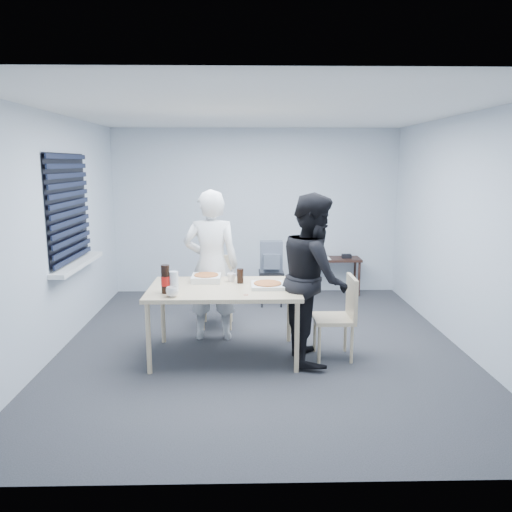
{
  "coord_description": "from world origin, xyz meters",
  "views": [
    {
      "loc": [
        -0.18,
        -5.43,
        2.07
      ],
      "look_at": [
        -0.05,
        0.1,
        1.03
      ],
      "focal_mm": 35.0,
      "sensor_mm": 36.0,
      "label": 1
    }
  ],
  "objects_px": {
    "chair_right": "(342,311)",
    "stool": "(271,279)",
    "backpack": "(271,257)",
    "soda_bottle": "(165,280)",
    "person_white": "(211,265)",
    "person_black": "(314,278)",
    "dining_table": "(224,292)",
    "mug_a": "(172,292)",
    "side_table": "(332,263)",
    "chair_far": "(218,285)",
    "mug_b": "(231,277)"
  },
  "relations": [
    {
      "from": "person_black",
      "to": "stool",
      "type": "relative_size",
      "value": 3.54
    },
    {
      "from": "person_white",
      "to": "stool",
      "type": "relative_size",
      "value": 3.54
    },
    {
      "from": "person_white",
      "to": "backpack",
      "type": "height_order",
      "value": "person_white"
    },
    {
      "from": "dining_table",
      "to": "person_white",
      "type": "distance_m",
      "value": 0.64
    },
    {
      "from": "chair_far",
      "to": "person_black",
      "type": "distance_m",
      "value": 1.64
    },
    {
      "from": "mug_b",
      "to": "chair_far",
      "type": "bearing_deg",
      "value": 103.31
    },
    {
      "from": "dining_table",
      "to": "stool",
      "type": "relative_size",
      "value": 3.16
    },
    {
      "from": "mug_a",
      "to": "soda_bottle",
      "type": "height_order",
      "value": "soda_bottle"
    },
    {
      "from": "chair_right",
      "to": "person_black",
      "type": "relative_size",
      "value": 0.5
    },
    {
      "from": "stool",
      "to": "mug_b",
      "type": "height_order",
      "value": "mug_b"
    },
    {
      "from": "person_black",
      "to": "mug_b",
      "type": "relative_size",
      "value": 17.7
    },
    {
      "from": "chair_right",
      "to": "backpack",
      "type": "xyz_separation_m",
      "value": [
        -0.64,
        2.02,
        0.21
      ]
    },
    {
      "from": "stool",
      "to": "mug_a",
      "type": "xyz_separation_m",
      "value": [
        -1.1,
        -2.35,
        0.43
      ]
    },
    {
      "from": "person_black",
      "to": "side_table",
      "type": "xyz_separation_m",
      "value": [
        0.67,
        2.66,
        -0.38
      ]
    },
    {
      "from": "stool",
      "to": "soda_bottle",
      "type": "distance_m",
      "value": 2.56
    },
    {
      "from": "chair_far",
      "to": "stool",
      "type": "height_order",
      "value": "chair_far"
    },
    {
      "from": "chair_right",
      "to": "person_black",
      "type": "height_order",
      "value": "person_black"
    },
    {
      "from": "person_white",
      "to": "person_black",
      "type": "bearing_deg",
      "value": 148.9
    },
    {
      "from": "person_white",
      "to": "mug_b",
      "type": "height_order",
      "value": "person_white"
    },
    {
      "from": "dining_table",
      "to": "chair_right",
      "type": "height_order",
      "value": "chair_right"
    },
    {
      "from": "mug_a",
      "to": "soda_bottle",
      "type": "relative_size",
      "value": 0.43
    },
    {
      "from": "person_white",
      "to": "mug_b",
      "type": "bearing_deg",
      "value": 125.34
    },
    {
      "from": "chair_right",
      "to": "stool",
      "type": "height_order",
      "value": "chair_right"
    },
    {
      "from": "person_black",
      "to": "backpack",
      "type": "height_order",
      "value": "person_black"
    },
    {
      "from": "mug_b",
      "to": "soda_bottle",
      "type": "xyz_separation_m",
      "value": [
        -0.65,
        -0.48,
        0.09
      ]
    },
    {
      "from": "dining_table",
      "to": "backpack",
      "type": "bearing_deg",
      "value": 72.87
    },
    {
      "from": "chair_far",
      "to": "dining_table",
      "type": "bearing_deg",
      "value": -83.14
    },
    {
      "from": "mug_a",
      "to": "person_black",
      "type": "bearing_deg",
      "value": 11.74
    },
    {
      "from": "person_black",
      "to": "chair_far",
      "type": "bearing_deg",
      "value": 41.98
    },
    {
      "from": "chair_right",
      "to": "soda_bottle",
      "type": "bearing_deg",
      "value": -174.43
    },
    {
      "from": "chair_right",
      "to": "mug_b",
      "type": "relative_size",
      "value": 8.9
    },
    {
      "from": "side_table",
      "to": "backpack",
      "type": "relative_size",
      "value": 1.94
    },
    {
      "from": "side_table",
      "to": "backpack",
      "type": "distance_m",
      "value": 1.2
    },
    {
      "from": "person_black",
      "to": "side_table",
      "type": "relative_size",
      "value": 2.02
    },
    {
      "from": "person_white",
      "to": "stool",
      "type": "distance_m",
      "value": 1.66
    },
    {
      "from": "chair_right",
      "to": "person_white",
      "type": "distance_m",
      "value": 1.6
    },
    {
      "from": "person_white",
      "to": "mug_a",
      "type": "xyz_separation_m",
      "value": [
        -0.32,
        -0.97,
        -0.07
      ]
    },
    {
      "from": "chair_far",
      "to": "soda_bottle",
      "type": "xyz_separation_m",
      "value": [
        -0.45,
        -1.35,
        0.4
      ]
    },
    {
      "from": "side_table",
      "to": "mug_a",
      "type": "bearing_deg",
      "value": -125.41
    },
    {
      "from": "person_black",
      "to": "soda_bottle",
      "type": "height_order",
      "value": "person_black"
    },
    {
      "from": "dining_table",
      "to": "soda_bottle",
      "type": "relative_size",
      "value": 5.48
    },
    {
      "from": "person_black",
      "to": "dining_table",
      "type": "bearing_deg",
      "value": 85.15
    },
    {
      "from": "chair_far",
      "to": "person_white",
      "type": "height_order",
      "value": "person_white"
    },
    {
      "from": "backpack",
      "to": "soda_bottle",
      "type": "relative_size",
      "value": 1.56
    },
    {
      "from": "chair_right",
      "to": "stool",
      "type": "bearing_deg",
      "value": 107.5
    },
    {
      "from": "mug_b",
      "to": "side_table",
      "type": "bearing_deg",
      "value": 56.61
    },
    {
      "from": "chair_far",
      "to": "person_black",
      "type": "bearing_deg",
      "value": -48.02
    },
    {
      "from": "side_table",
      "to": "mug_b",
      "type": "xyz_separation_m",
      "value": [
        -1.54,
        -2.33,
        0.31
      ]
    },
    {
      "from": "person_white",
      "to": "soda_bottle",
      "type": "distance_m",
      "value": 0.92
    },
    {
      "from": "person_white",
      "to": "chair_right",
      "type": "bearing_deg",
      "value": 155.44
    }
  ]
}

